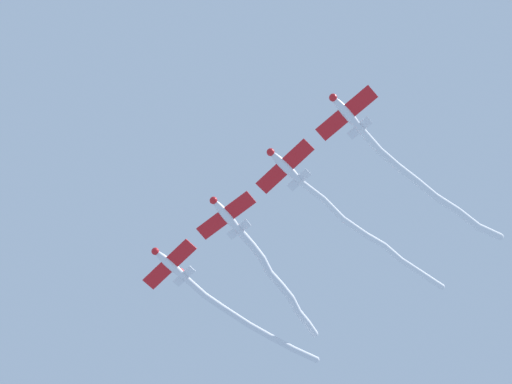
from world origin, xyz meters
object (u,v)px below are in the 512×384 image
airplane_lead (170,264)px  airplane_slot (347,113)px  airplane_right_wing (285,166)px  airplane_left_wing (226,215)px

airplane_lead → airplane_slot: size_ratio=1.01×
airplane_lead → airplane_right_wing: bearing=92.9°
airplane_right_wing → airplane_slot: airplane_slot is taller
airplane_lead → airplane_slot: airplane_slot is taller
airplane_left_wing → airplane_slot: bearing=86.2°
airplane_left_wing → airplane_right_wing: airplane_left_wing is taller
airplane_lead → airplane_right_wing: 17.77m
airplane_lead → airplane_slot: bearing=92.9°
airplane_lead → airplane_right_wing: same height
airplane_slot → airplane_right_wing: bearing=-90.4°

